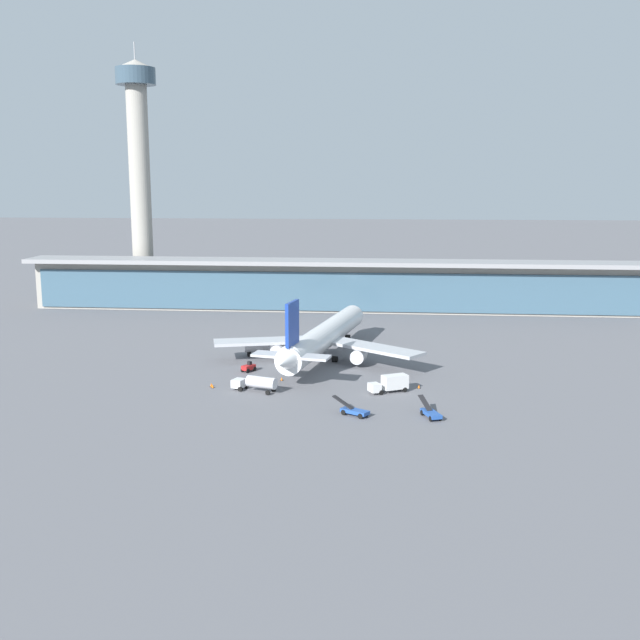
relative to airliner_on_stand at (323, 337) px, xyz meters
name	(u,v)px	position (x,y,z in m)	size (l,w,h in m)	color
ground_plane	(315,364)	(-1.41, -4.31, -5.01)	(1200.00, 1200.00, 0.00)	slate
airliner_on_stand	(323,337)	(0.00, 0.00, 0.00)	(45.12, 59.42, 15.91)	white
service_truck_near_nose_red	(249,367)	(-14.13, -11.66, -4.13)	(2.98, 3.33, 2.05)	#B21E1E
service_truck_under_wing_blue	(354,411)	(8.36, -38.63, -4.20)	(6.48, 4.77, 2.70)	#234C9E
service_truck_mid_apron_blue	(262,348)	(-13.70, 2.67, -3.30)	(8.87, 3.95, 2.95)	#234C9E
service_truck_by_tail_blue	(431,413)	(20.83, -38.56, -4.20)	(3.76, 6.82, 2.70)	#234C9E
service_truck_on_taxiway_white	(256,383)	(-10.00, -26.12, -3.30)	(8.86, 4.98, 2.95)	silver
service_truck_at_far_stand_white	(391,383)	(14.41, -24.08, -3.32)	(7.54, 5.41, 3.10)	silver
terminal_building	(337,285)	(-1.41, 61.44, 2.86)	(183.60, 12.80, 15.20)	#9E998E
control_tower	(139,164)	(-63.29, 73.29, 37.76)	(12.00, 12.00, 78.66)	#9E998E
safety_cone_alpha	(282,379)	(-6.52, -17.91, -4.69)	(0.62, 0.62, 0.70)	orange
safety_cone_bravo	(211,385)	(-19.01, -23.46, -4.69)	(0.62, 0.62, 0.70)	orange
safety_cone_charlie	(419,387)	(19.61, -21.06, -4.69)	(0.62, 0.62, 0.70)	orange
safety_cone_delta	(384,383)	(13.09, -19.27, -4.69)	(0.62, 0.62, 0.70)	orange
safety_cone_echo	(213,386)	(-18.56, -24.27, -4.69)	(0.62, 0.62, 0.70)	orange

